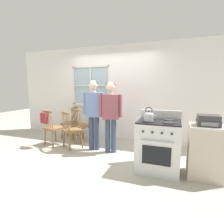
# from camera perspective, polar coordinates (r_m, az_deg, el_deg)

# --- Properties ---
(ground_plane) EXTENTS (16.00, 16.00, 0.00)m
(ground_plane) POSITION_cam_1_polar(r_m,az_deg,el_deg) (4.16, -6.24, -13.44)
(ground_plane) COLOR #B2AD9E
(wall_back) EXTENTS (6.40, 0.16, 2.70)m
(wall_back) POSITION_cam_1_polar(r_m,az_deg,el_deg) (5.14, 0.94, 6.05)
(wall_back) COLOR white
(wall_back) RESTS_ON ground_plane
(chair_by_window) EXTENTS (0.51, 0.50, 0.93)m
(chair_by_window) POSITION_cam_1_polar(r_m,az_deg,el_deg) (4.90, -18.70, -5.06)
(chair_by_window) COLOR olive
(chair_by_window) RESTS_ON ground_plane
(chair_near_wall) EXTENTS (0.55, 0.54, 0.93)m
(chair_near_wall) POSITION_cam_1_polar(r_m,az_deg,el_deg) (5.01, -10.14, -4.45)
(chair_near_wall) COLOR olive
(chair_near_wall) RESTS_ON ground_plane
(chair_center_cluster) EXTENTS (0.57, 0.56, 0.93)m
(chair_center_cluster) POSITION_cam_1_polar(r_m,az_deg,el_deg) (4.50, -12.99, -5.98)
(chair_center_cluster) COLOR olive
(chair_center_cluster) RESTS_ON ground_plane
(chair_near_stove) EXTENTS (0.45, 0.47, 0.93)m
(chair_near_stove) POSITION_cam_1_polar(r_m,az_deg,el_deg) (5.44, -13.49, -3.53)
(chair_near_stove) COLOR olive
(chair_near_stove) RESTS_ON ground_plane
(person_elderly_left) EXTENTS (0.51, 0.29, 1.68)m
(person_elderly_left) POSITION_cam_1_polar(r_m,az_deg,el_deg) (4.19, -6.01, 1.26)
(person_elderly_left) COLOR #384766
(person_elderly_left) RESTS_ON ground_plane
(person_teen_center) EXTENTS (0.53, 0.30, 1.64)m
(person_teen_center) POSITION_cam_1_polar(r_m,az_deg,el_deg) (3.99, -0.45, 0.62)
(person_teen_center) COLOR #384766
(person_teen_center) RESTS_ON ground_plane
(stove) EXTENTS (0.76, 0.68, 1.08)m
(stove) POSITION_cam_1_polar(r_m,az_deg,el_deg) (3.36, 14.88, -10.42)
(stove) COLOR silver
(stove) RESTS_ON ground_plane
(kettle) EXTENTS (0.21, 0.17, 0.25)m
(kettle) POSITION_cam_1_polar(r_m,az_deg,el_deg) (3.12, 11.91, -1.32)
(kettle) COLOR #B7B7BC
(kettle) RESTS_ON stove
(potted_plant) EXTENTS (0.17, 0.17, 0.26)m
(potted_plant) POSITION_cam_1_polar(r_m,az_deg,el_deg) (5.26, -4.59, 3.04)
(potted_plant) COLOR #935B3D
(potted_plant) RESTS_ON wall_back
(handbag) EXTENTS (0.24, 0.23, 0.31)m
(handbag) POSITION_cam_1_polar(r_m,az_deg,el_deg) (4.71, -21.21, -1.80)
(handbag) COLOR maroon
(handbag) RESTS_ON chair_by_window
(side_counter) EXTENTS (0.55, 0.50, 0.90)m
(side_counter) POSITION_cam_1_polar(r_m,az_deg,el_deg) (3.40, 28.23, -11.31)
(side_counter) COLOR beige
(side_counter) RESTS_ON ground_plane
(stereo) EXTENTS (0.34, 0.29, 0.18)m
(stereo) POSITION_cam_1_polar(r_m,az_deg,el_deg) (3.25, 28.93, -2.44)
(stereo) COLOR #38383A
(stereo) RESTS_ON side_counter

